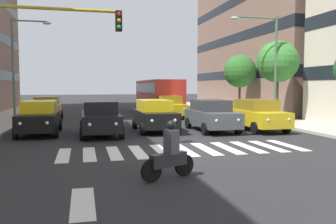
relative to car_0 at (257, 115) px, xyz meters
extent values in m
plane|color=#262628|center=(5.65, 4.86, -0.89)|extent=(180.00, 180.00, 0.00)
cube|color=#846656|center=(-10.00, -15.69, 9.89)|extent=(9.39, 21.89, 21.55)
cube|color=black|center=(-10.00, -15.69, 2.71)|extent=(9.43, 21.93, 0.90)
cube|color=black|center=(-10.00, -15.69, 6.30)|extent=(9.43, 21.93, 0.90)
cube|color=black|center=(-10.00, -15.69, 9.89)|extent=(9.43, 21.93, 0.90)
cube|color=silver|center=(1.15, 4.86, -0.88)|extent=(0.45, 2.80, 0.01)
cube|color=silver|center=(2.05, 4.86, -0.88)|extent=(0.45, 2.80, 0.01)
cube|color=silver|center=(2.95, 4.86, -0.88)|extent=(0.45, 2.80, 0.01)
cube|color=silver|center=(3.85, 4.86, -0.88)|extent=(0.45, 2.80, 0.01)
cube|color=silver|center=(4.75, 4.86, -0.88)|extent=(0.45, 2.80, 0.01)
cube|color=silver|center=(5.65, 4.86, -0.88)|extent=(0.45, 2.80, 0.01)
cube|color=silver|center=(6.55, 4.86, -0.88)|extent=(0.45, 2.80, 0.01)
cube|color=silver|center=(7.45, 4.86, -0.88)|extent=(0.45, 2.80, 0.01)
cube|color=silver|center=(8.35, 4.86, -0.88)|extent=(0.45, 2.80, 0.01)
cube|color=silver|center=(9.25, 4.86, -0.88)|extent=(0.45, 2.80, 0.01)
cube|color=silver|center=(10.15, 4.86, -0.88)|extent=(0.45, 2.80, 0.01)
cube|color=silver|center=(9.49, 10.36, -0.88)|extent=(0.50, 2.20, 0.01)
cube|color=gold|center=(0.00, 0.05, -0.17)|extent=(1.80, 4.40, 0.80)
cube|color=olive|center=(0.00, -0.15, 0.53)|extent=(1.58, 2.46, 0.60)
cylinder|color=black|center=(-0.90, 1.50, -0.57)|extent=(0.22, 0.64, 0.64)
cylinder|color=black|center=(0.90, 1.50, -0.57)|extent=(0.22, 0.64, 0.64)
cylinder|color=black|center=(-0.90, -1.40, -0.57)|extent=(0.22, 0.64, 0.64)
cylinder|color=black|center=(0.90, -1.40, -0.57)|extent=(0.22, 0.64, 0.64)
sphere|color=white|center=(-0.58, 2.20, -0.09)|extent=(0.18, 0.18, 0.18)
sphere|color=white|center=(0.58, 2.20, -0.09)|extent=(0.18, 0.18, 0.18)
cube|color=#474C51|center=(2.59, -0.25, -0.17)|extent=(1.80, 4.40, 0.80)
cube|color=#343639|center=(2.59, -0.45, 0.53)|extent=(1.58, 2.46, 0.60)
cylinder|color=black|center=(1.69, 1.20, -0.57)|extent=(0.22, 0.64, 0.64)
cylinder|color=black|center=(3.49, 1.20, -0.57)|extent=(0.22, 0.64, 0.64)
cylinder|color=black|center=(1.69, -1.70, -0.57)|extent=(0.22, 0.64, 0.64)
cylinder|color=black|center=(3.49, -1.70, -0.57)|extent=(0.22, 0.64, 0.64)
sphere|color=white|center=(2.02, 1.90, -0.09)|extent=(0.18, 0.18, 0.18)
sphere|color=white|center=(3.17, 1.90, -0.09)|extent=(0.18, 0.18, 0.18)
cube|color=black|center=(5.64, -0.92, -0.17)|extent=(1.80, 4.40, 0.80)
cube|color=yellow|center=(5.64, -1.12, 0.53)|extent=(1.58, 2.46, 0.60)
cylinder|color=black|center=(4.74, 0.53, -0.57)|extent=(0.22, 0.64, 0.64)
cylinder|color=black|center=(6.54, 0.53, -0.57)|extent=(0.22, 0.64, 0.64)
cylinder|color=black|center=(4.74, -2.38, -0.57)|extent=(0.22, 0.64, 0.64)
cylinder|color=black|center=(6.54, -2.38, -0.57)|extent=(0.22, 0.64, 0.64)
sphere|color=white|center=(5.06, 1.23, -0.09)|extent=(0.18, 0.18, 0.18)
sphere|color=white|center=(6.22, 1.23, -0.09)|extent=(0.18, 0.18, 0.18)
cube|color=black|center=(8.60, 0.04, -0.17)|extent=(1.80, 4.40, 0.80)
cube|color=black|center=(8.60, -0.16, 0.53)|extent=(1.58, 2.46, 0.60)
cylinder|color=black|center=(7.70, 1.49, -0.57)|extent=(0.22, 0.64, 0.64)
cylinder|color=black|center=(9.50, 1.49, -0.57)|extent=(0.22, 0.64, 0.64)
cylinder|color=black|center=(7.70, -1.41, -0.57)|extent=(0.22, 0.64, 0.64)
cylinder|color=black|center=(9.50, -1.41, -0.57)|extent=(0.22, 0.64, 0.64)
sphere|color=white|center=(8.03, 2.19, -0.09)|extent=(0.18, 0.18, 0.18)
sphere|color=white|center=(9.18, 2.19, -0.09)|extent=(0.18, 0.18, 0.18)
cube|color=black|center=(11.62, -1.06, -0.17)|extent=(1.80, 4.40, 0.80)
cube|color=yellow|center=(11.62, -1.26, 0.53)|extent=(1.58, 2.46, 0.60)
cylinder|color=black|center=(10.72, 0.39, -0.57)|extent=(0.22, 0.64, 0.64)
cylinder|color=black|center=(12.52, 0.39, -0.57)|extent=(0.22, 0.64, 0.64)
cylinder|color=black|center=(10.72, -2.51, -0.57)|extent=(0.22, 0.64, 0.64)
cylinder|color=black|center=(12.52, -2.51, -0.57)|extent=(0.22, 0.64, 0.64)
sphere|color=white|center=(11.04, 1.09, -0.09)|extent=(0.18, 0.18, 0.18)
sphere|color=white|center=(12.19, 1.09, -0.09)|extent=(0.18, 0.18, 0.18)
cube|color=gold|center=(2.92, -8.68, -0.17)|extent=(1.80, 4.40, 0.80)
cube|color=olive|center=(2.92, -8.88, 0.53)|extent=(1.58, 2.46, 0.60)
cylinder|color=black|center=(2.02, -7.23, -0.57)|extent=(0.22, 0.64, 0.64)
cylinder|color=black|center=(3.82, -7.23, -0.57)|extent=(0.22, 0.64, 0.64)
cylinder|color=black|center=(2.02, -10.13, -0.57)|extent=(0.22, 0.64, 0.64)
cylinder|color=black|center=(3.82, -10.13, -0.57)|extent=(0.22, 0.64, 0.64)
sphere|color=white|center=(2.35, -6.53, -0.09)|extent=(0.18, 0.18, 0.18)
sphere|color=white|center=(3.50, -6.53, -0.09)|extent=(0.18, 0.18, 0.18)
cube|color=gold|center=(11.96, -8.78, -0.17)|extent=(1.80, 4.40, 0.80)
cube|color=olive|center=(11.96, -8.98, 0.53)|extent=(1.58, 2.46, 0.60)
cylinder|color=black|center=(11.06, -7.33, -0.57)|extent=(0.22, 0.64, 0.64)
cylinder|color=black|center=(12.86, -7.33, -0.57)|extent=(0.22, 0.64, 0.64)
cylinder|color=black|center=(11.06, -10.23, -0.57)|extent=(0.22, 0.64, 0.64)
cylinder|color=black|center=(12.86, -10.23, -0.57)|extent=(0.22, 0.64, 0.64)
sphere|color=white|center=(11.38, -6.63, -0.09)|extent=(0.18, 0.18, 0.18)
sphere|color=white|center=(12.54, -6.63, -0.09)|extent=(0.18, 0.18, 0.18)
cube|color=red|center=(2.59, -14.55, 0.86)|extent=(2.50, 10.50, 2.50)
cube|color=black|center=(2.59, -14.55, 1.41)|extent=(2.52, 9.87, 0.80)
cylinder|color=black|center=(1.34, -10.88, -0.39)|extent=(0.28, 1.00, 1.00)
cylinder|color=black|center=(3.84, -10.88, -0.39)|extent=(0.28, 1.00, 1.00)
cylinder|color=black|center=(1.34, -17.70, -0.39)|extent=(0.28, 1.00, 1.00)
cylinder|color=black|center=(3.84, -17.70, -0.39)|extent=(0.28, 1.00, 1.00)
cylinder|color=black|center=(7.76, 9.13, -0.59)|extent=(0.59, 0.33, 0.60)
cylinder|color=black|center=(6.75, 8.68, -0.59)|extent=(0.59, 0.33, 0.60)
cube|color=#232328|center=(7.26, 8.90, -0.37)|extent=(1.10, 0.66, 0.36)
cube|color=#4C4C51|center=(7.16, 8.86, 0.11)|extent=(0.40, 0.44, 0.64)
sphere|color=black|center=(7.16, 8.86, 0.55)|extent=(0.26, 0.26, 0.26)
cylinder|color=#AD991E|center=(10.49, 4.16, 4.41)|extent=(4.86, 0.12, 0.12)
cube|color=black|center=(8.06, 4.16, 4.06)|extent=(0.24, 0.28, 0.76)
sphere|color=red|center=(8.06, 4.31, 4.30)|extent=(0.14, 0.14, 0.14)
sphere|color=orange|center=(8.06, 4.31, 4.06)|extent=(0.14, 0.14, 0.14)
sphere|color=green|center=(8.06, 4.31, 3.82)|extent=(0.14, 0.14, 0.14)
cylinder|color=#4C6B56|center=(-2.62, -2.61, 2.64)|extent=(0.16, 0.16, 6.74)
cylinder|color=#4C6B56|center=(-1.19, -2.61, 5.86)|extent=(2.87, 0.10, 0.10)
ellipsoid|color=#B7BCC1|center=(0.25, -2.61, 5.76)|extent=(0.56, 0.28, 0.20)
cylinder|color=#4C6B56|center=(13.92, -7.58, 2.67)|extent=(0.16, 0.16, 6.81)
cylinder|color=#4C6B56|center=(12.81, -7.58, 5.93)|extent=(2.22, 0.10, 0.10)
ellipsoid|color=#B7BCC1|center=(11.70, -7.58, 5.83)|extent=(0.56, 0.28, 0.20)
cylinder|color=#513823|center=(-3.40, -3.68, 0.82)|extent=(0.20, 0.20, 3.12)
sphere|color=#387F33|center=(-3.40, -3.68, 3.22)|extent=(2.80, 2.80, 2.80)
cylinder|color=#513823|center=(-3.76, -10.36, 0.64)|extent=(0.20, 0.20, 2.75)
sphere|color=#2D6B28|center=(-3.76, -10.36, 2.85)|extent=(2.80, 2.80, 2.80)
camera|label=1|loc=(9.45, 17.94, 1.60)|focal=37.83mm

